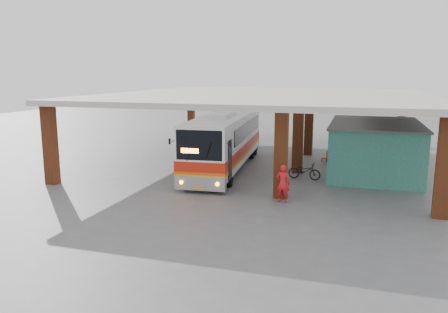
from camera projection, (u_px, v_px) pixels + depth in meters
name	position (u px, v px, depth m)	size (l,w,h in m)	color
ground	(238.00, 179.00, 25.17)	(90.00, 90.00, 0.00)	#515154
brick_columns	(278.00, 132.00, 29.04)	(20.10, 21.60, 4.35)	brown
canopy_roof	(270.00, 95.00, 30.27)	(21.00, 23.00, 0.30)	beige
shop_building	(374.00, 148.00, 26.46)	(5.20, 8.20, 3.11)	#2A6957
coach_bus	(225.00, 141.00, 27.60)	(3.71, 12.77, 3.67)	silver
motorcycle	(304.00, 171.00, 25.08)	(0.66, 1.89, 0.99)	black
pedestrian	(283.00, 184.00, 20.55)	(0.66, 0.44, 1.82)	red
red_chair	(326.00, 157.00, 30.10)	(0.43, 0.43, 0.77)	red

